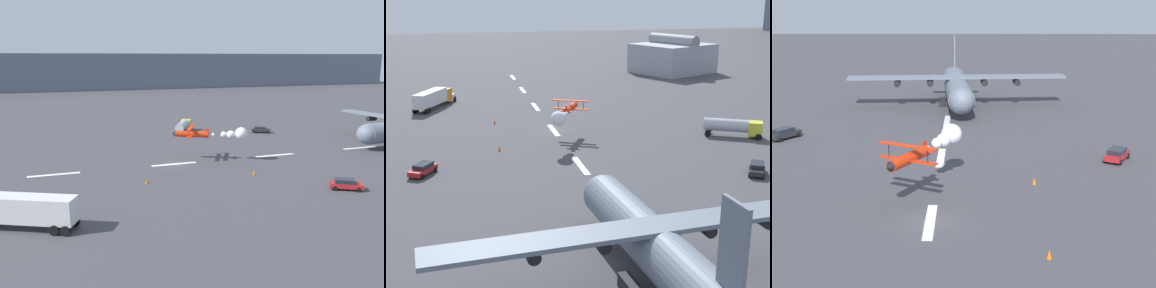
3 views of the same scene
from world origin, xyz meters
TOP-DOWN VIEW (x-y plane):
  - ground_plane at (0.00, 0.00)m, footprint 440.00×440.00m
  - runway_stripe_3 at (0.00, 0.00)m, footprint 8.00×0.90m
  - runway_stripe_4 at (19.84, 0.00)m, footprint 8.00×0.90m
  - runway_stripe_5 at (39.68, 0.00)m, footprint 8.00×0.90m
  - cargo_transport_plane at (50.21, -1.45)m, footprint 26.96×37.66m
  - stunt_biplane_red at (8.64, -0.01)m, footprint 12.56×7.77m
  - followme_car_yellow at (18.70, -21.11)m, footprint 4.71×3.82m
  - airport_staff_sedan at (28.66, 21.86)m, footprint 4.74×3.92m
  - traffic_cone_near at (-7.06, -9.53)m, footprint 0.44×0.44m
  - traffic_cone_far at (10.08, -10.29)m, footprint 0.44×0.44m

SIDE VIEW (x-z plane):
  - ground_plane at x=0.00m, z-range 0.00..0.00m
  - runway_stripe_3 at x=0.00m, z-range 0.00..0.01m
  - runway_stripe_4 at x=19.84m, z-range 0.00..0.01m
  - runway_stripe_5 at x=39.68m, z-range 0.00..0.01m
  - traffic_cone_near at x=-7.06m, z-range 0.00..0.75m
  - traffic_cone_far at x=10.08m, z-range 0.00..0.75m
  - followme_car_yellow at x=18.70m, z-range 0.05..1.57m
  - airport_staff_sedan at x=28.66m, z-range 0.05..1.57m
  - cargo_transport_plane at x=50.21m, z-range -2.21..9.16m
  - stunt_biplane_red at x=8.64m, z-range 3.70..5.94m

